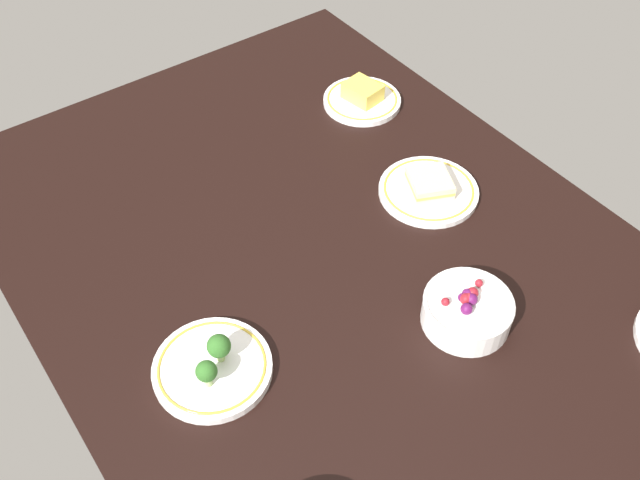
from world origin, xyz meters
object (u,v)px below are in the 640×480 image
at_px(plate_cheese, 362,98).
at_px(bowl_berries, 467,310).
at_px(plate_broccoli, 213,367).
at_px(plate_sandwich, 429,189).

distance_m(plate_cheese, bowl_berries, 0.66).
relative_size(plate_broccoli, plate_cheese, 1.10).
distance_m(plate_broccoli, bowl_berries, 0.45).
bearing_deg(plate_broccoli, plate_sandwich, 100.90).
bearing_deg(plate_broccoli, plate_cheese, 123.40).
bearing_deg(plate_cheese, plate_broccoli, -56.60).
relative_size(plate_sandwich, bowl_berries, 1.30).
xyz_separation_m(plate_sandwich, bowl_berries, (0.28, -0.17, 0.02)).
bearing_deg(plate_sandwich, plate_broccoli, -79.10).
xyz_separation_m(plate_broccoli, bowl_berries, (0.17, 0.42, 0.02)).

